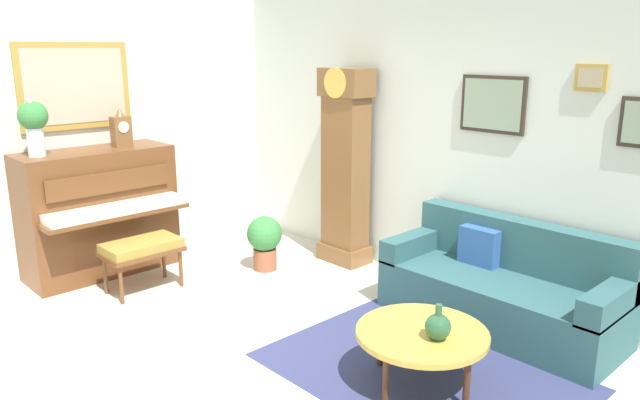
{
  "coord_description": "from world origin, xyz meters",
  "views": [
    {
      "loc": [
        3.46,
        -2.26,
        2.22
      ],
      "look_at": [
        -0.22,
        1.23,
        0.93
      ],
      "focal_mm": 33.77,
      "sensor_mm": 36.0,
      "label": 1
    }
  ],
  "objects_px": {
    "coffee_table": "(422,335)",
    "green_jug": "(438,327)",
    "potted_plant": "(265,239)",
    "piano_bench": "(142,249)",
    "couch": "(503,288)",
    "piano": "(100,212)",
    "grandfather_clock": "(345,172)",
    "mantel_clock": "(121,129)",
    "flower_vase": "(34,122)"
  },
  "relations": [
    {
      "from": "coffee_table",
      "to": "green_jug",
      "type": "height_order",
      "value": "green_jug"
    },
    {
      "from": "coffee_table",
      "to": "green_jug",
      "type": "xyz_separation_m",
      "value": [
        0.14,
        -0.02,
        0.12
      ]
    },
    {
      "from": "green_jug",
      "to": "potted_plant",
      "type": "height_order",
      "value": "green_jug"
    },
    {
      "from": "piano_bench",
      "to": "coffee_table",
      "type": "bearing_deg",
      "value": 11.22
    },
    {
      "from": "coffee_table",
      "to": "potted_plant",
      "type": "bearing_deg",
      "value": 165.98
    },
    {
      "from": "potted_plant",
      "to": "couch",
      "type": "bearing_deg",
      "value": 15.03
    },
    {
      "from": "piano_bench",
      "to": "couch",
      "type": "bearing_deg",
      "value": 33.74
    },
    {
      "from": "piano_bench",
      "to": "green_jug",
      "type": "height_order",
      "value": "green_jug"
    },
    {
      "from": "potted_plant",
      "to": "piano",
      "type": "bearing_deg",
      "value": -131.16
    },
    {
      "from": "piano_bench",
      "to": "coffee_table",
      "type": "xyz_separation_m",
      "value": [
        2.8,
        0.55,
        -0.03
      ]
    },
    {
      "from": "grandfather_clock",
      "to": "mantel_clock",
      "type": "height_order",
      "value": "grandfather_clock"
    },
    {
      "from": "piano",
      "to": "piano_bench",
      "type": "relative_size",
      "value": 2.06
    },
    {
      "from": "coffee_table",
      "to": "mantel_clock",
      "type": "distance_m",
      "value": 3.68
    },
    {
      "from": "coffee_table",
      "to": "piano_bench",
      "type": "bearing_deg",
      "value": -168.78
    },
    {
      "from": "couch",
      "to": "coffee_table",
      "type": "distance_m",
      "value": 1.24
    },
    {
      "from": "couch",
      "to": "flower_vase",
      "type": "bearing_deg",
      "value": -145.03
    },
    {
      "from": "piano",
      "to": "grandfather_clock",
      "type": "xyz_separation_m",
      "value": [
        1.46,
        2.0,
        0.33
      ]
    },
    {
      "from": "potted_plant",
      "to": "green_jug",
      "type": "bearing_deg",
      "value": -13.81
    },
    {
      "from": "mantel_clock",
      "to": "green_jug",
      "type": "bearing_deg",
      "value": 4.69
    },
    {
      "from": "mantel_clock",
      "to": "green_jug",
      "type": "relative_size",
      "value": 1.58
    },
    {
      "from": "flower_vase",
      "to": "potted_plant",
      "type": "distance_m",
      "value": 2.4
    },
    {
      "from": "coffee_table",
      "to": "flower_vase",
      "type": "bearing_deg",
      "value": -161.99
    },
    {
      "from": "coffee_table",
      "to": "flower_vase",
      "type": "relative_size",
      "value": 1.52
    },
    {
      "from": "piano",
      "to": "coffee_table",
      "type": "height_order",
      "value": "piano"
    },
    {
      "from": "couch",
      "to": "flower_vase",
      "type": "xyz_separation_m",
      "value": [
        -3.4,
        -2.38,
        1.26
      ]
    },
    {
      "from": "piano",
      "to": "couch",
      "type": "relative_size",
      "value": 0.76
    },
    {
      "from": "piano",
      "to": "couch",
      "type": "distance_m",
      "value": 3.89
    },
    {
      "from": "grandfather_clock",
      "to": "flower_vase",
      "type": "height_order",
      "value": "grandfather_clock"
    },
    {
      "from": "piano",
      "to": "green_jug",
      "type": "distance_m",
      "value": 3.71
    },
    {
      "from": "flower_vase",
      "to": "potted_plant",
      "type": "relative_size",
      "value": 1.04
    },
    {
      "from": "couch",
      "to": "mantel_clock",
      "type": "xyz_separation_m",
      "value": [
        -3.4,
        -1.56,
        1.11
      ]
    },
    {
      "from": "flower_vase",
      "to": "green_jug",
      "type": "bearing_deg",
      "value": 17.02
    },
    {
      "from": "grandfather_clock",
      "to": "flower_vase",
      "type": "relative_size",
      "value": 3.5
    },
    {
      "from": "grandfather_clock",
      "to": "flower_vase",
      "type": "distance_m",
      "value": 2.98
    },
    {
      "from": "piano",
      "to": "potted_plant",
      "type": "distance_m",
      "value": 1.66
    },
    {
      "from": "piano_bench",
      "to": "mantel_clock",
      "type": "height_order",
      "value": "mantel_clock"
    },
    {
      "from": "coffee_table",
      "to": "potted_plant",
      "type": "relative_size",
      "value": 1.57
    },
    {
      "from": "flower_vase",
      "to": "potted_plant",
      "type": "xyz_separation_m",
      "value": [
        1.07,
        1.75,
        -1.25
      ]
    },
    {
      "from": "couch",
      "to": "potted_plant",
      "type": "height_order",
      "value": "couch"
    },
    {
      "from": "piano_bench",
      "to": "flower_vase",
      "type": "height_order",
      "value": "flower_vase"
    },
    {
      "from": "piano_bench",
      "to": "green_jug",
      "type": "bearing_deg",
      "value": 10.24
    },
    {
      "from": "mantel_clock",
      "to": "potted_plant",
      "type": "xyz_separation_m",
      "value": [
        1.07,
        0.93,
        -1.1
      ]
    },
    {
      "from": "piano_bench",
      "to": "grandfather_clock",
      "type": "distance_m",
      "value": 2.15
    },
    {
      "from": "couch",
      "to": "potted_plant",
      "type": "xyz_separation_m",
      "value": [
        -2.33,
        -0.63,
        0.01
      ]
    },
    {
      "from": "grandfather_clock",
      "to": "couch",
      "type": "xyz_separation_m",
      "value": [
        1.94,
        -0.15,
        -0.65
      ]
    },
    {
      "from": "piano_bench",
      "to": "couch",
      "type": "height_order",
      "value": "couch"
    },
    {
      "from": "green_jug",
      "to": "grandfather_clock",
      "type": "bearing_deg",
      "value": 147.36
    },
    {
      "from": "grandfather_clock",
      "to": "green_jug",
      "type": "relative_size",
      "value": 8.46
    },
    {
      "from": "piano",
      "to": "coffee_table",
      "type": "relative_size",
      "value": 1.64
    },
    {
      "from": "piano",
      "to": "grandfather_clock",
      "type": "height_order",
      "value": "grandfather_clock"
    }
  ]
}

